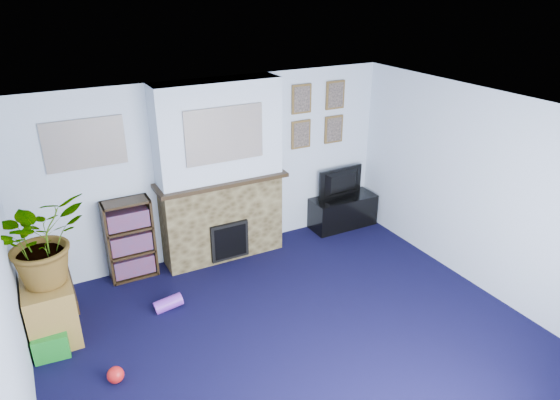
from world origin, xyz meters
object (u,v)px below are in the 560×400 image
television (343,183)px  sideboard (50,304)px  bookshelf (130,241)px  tv_stand (343,212)px

television → sideboard: bearing=6.5°
bookshelf → sideboard: (-1.02, -0.73, -0.15)m
bookshelf → tv_stand: bearing=-1.4°
tv_stand → sideboard: sideboard is taller
tv_stand → television: television is taller
television → bookshelf: bearing=-3.6°
bookshelf → sideboard: bearing=-144.4°
television → bookshelf: size_ratio=0.73×
television → tv_stand: bearing=87.4°
bookshelf → sideboard: size_ratio=1.23×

